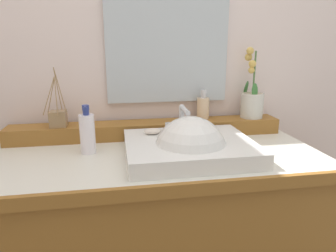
# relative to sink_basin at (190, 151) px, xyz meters

# --- Properties ---
(wall_back) EXTENTS (2.83, 0.20, 2.66)m
(wall_back) POSITION_rel_sink_basin_xyz_m (-0.13, 0.46, 0.46)
(wall_back) COLOR silver
(wall_back) RESTS_ON ground
(vanity_cabinet) EXTENTS (1.31, 0.60, 0.85)m
(vanity_cabinet) POSITION_rel_sink_basin_xyz_m (-0.13, 0.06, -0.44)
(vanity_cabinet) COLOR #935F26
(vanity_cabinet) RESTS_ON ground
(back_ledge) EXTENTS (1.23, 0.12, 0.07)m
(back_ledge) POSITION_rel_sink_basin_xyz_m (-0.13, 0.28, 0.01)
(back_ledge) COLOR #935F26
(back_ledge) RESTS_ON vanity_cabinet
(sink_basin) EXTENTS (0.48, 0.40, 0.29)m
(sink_basin) POSITION_rel_sink_basin_xyz_m (0.00, 0.00, 0.00)
(sink_basin) COLOR white
(sink_basin) RESTS_ON vanity_cabinet
(soap_bar) EXTENTS (0.07, 0.04, 0.02)m
(soap_bar) POSITION_rel_sink_basin_xyz_m (-0.13, 0.12, 0.05)
(soap_bar) COLOR silver
(soap_bar) RESTS_ON sink_basin
(potted_plant) EXTENTS (0.11, 0.11, 0.33)m
(potted_plant) POSITION_rel_sink_basin_xyz_m (0.37, 0.29, 0.13)
(potted_plant) COLOR beige
(potted_plant) RESTS_ON back_ledge
(soap_dispenser) EXTENTS (0.06, 0.06, 0.14)m
(soap_dispenser) POSITION_rel_sink_basin_xyz_m (0.14, 0.31, 0.10)
(soap_dispenser) COLOR beige
(soap_dispenser) RESTS_ON back_ledge
(reed_diffuser) EXTENTS (0.09, 0.08, 0.25)m
(reed_diffuser) POSITION_rel_sink_basin_xyz_m (-0.52, 0.27, 0.08)
(reed_diffuser) COLOR #91724C
(reed_diffuser) RESTS_ON back_ledge
(lotion_bottle) EXTENTS (0.06, 0.06, 0.19)m
(lotion_bottle) POSITION_rel_sink_basin_xyz_m (-0.38, 0.11, 0.06)
(lotion_bottle) COLOR white
(lotion_bottle) RESTS_ON vanity_cabinet
(mirror) EXTENTS (0.56, 0.02, 0.46)m
(mirror) POSITION_rel_sink_basin_xyz_m (-0.03, 0.35, 0.36)
(mirror) COLOR silver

